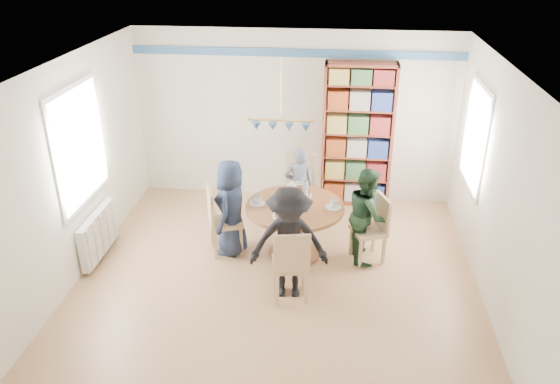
# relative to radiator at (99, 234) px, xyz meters

# --- Properties ---
(ground) EXTENTS (5.00, 5.00, 0.00)m
(ground) POSITION_rel_radiator_xyz_m (2.42, -0.30, -0.35)
(ground) COLOR tan
(room_shell) EXTENTS (5.00, 5.00, 5.00)m
(room_shell) POSITION_rel_radiator_xyz_m (2.16, 0.57, 1.30)
(room_shell) COLOR white
(room_shell) RESTS_ON ground
(radiator) EXTENTS (0.12, 1.00, 0.60)m
(radiator) POSITION_rel_radiator_xyz_m (0.00, 0.00, 0.00)
(radiator) COLOR silver
(radiator) RESTS_ON ground
(dining_table) EXTENTS (1.30, 1.30, 0.75)m
(dining_table) POSITION_rel_radiator_xyz_m (2.59, 0.34, 0.21)
(dining_table) COLOR brown
(dining_table) RESTS_ON ground
(chair_left) EXTENTS (0.55, 0.55, 0.96)m
(chair_left) POSITION_rel_radiator_xyz_m (1.58, 0.30, 0.18)
(chair_left) COLOR #D1B180
(chair_left) RESTS_ON ground
(chair_right) EXTENTS (0.53, 0.53, 0.92)m
(chair_right) POSITION_rel_radiator_xyz_m (3.63, 0.36, 0.15)
(chair_right) COLOR #D1B180
(chair_right) RESTS_ON ground
(chair_far) EXTENTS (0.50, 0.50, 1.02)m
(chair_far) POSITION_rel_radiator_xyz_m (2.57, 1.38, 0.21)
(chair_far) COLOR #D1B180
(chair_far) RESTS_ON ground
(chair_near) EXTENTS (0.49, 0.49, 0.95)m
(chair_near) POSITION_rel_radiator_xyz_m (2.63, -0.66, 0.17)
(chair_near) COLOR #D1B180
(chair_near) RESTS_ON ground
(person_left) EXTENTS (0.50, 0.70, 1.33)m
(person_left) POSITION_rel_radiator_xyz_m (1.74, 0.34, 0.32)
(person_left) COLOR #1B253C
(person_left) RESTS_ON ground
(person_right) EXTENTS (0.55, 0.67, 1.29)m
(person_right) POSITION_rel_radiator_xyz_m (3.53, 0.38, 0.30)
(person_right) COLOR #1C3821
(person_right) RESTS_ON ground
(person_far) EXTENTS (0.49, 0.39, 1.20)m
(person_far) POSITION_rel_radiator_xyz_m (2.57, 1.26, 0.25)
(person_far) COLOR gray
(person_far) RESTS_ON ground
(person_near) EXTENTS (0.97, 0.63, 1.42)m
(person_near) POSITION_rel_radiator_xyz_m (2.59, -0.56, 0.36)
(person_near) COLOR black
(person_near) RESTS_ON ground
(bookshelf) EXTENTS (1.08, 0.32, 2.26)m
(bookshelf) POSITION_rel_radiator_xyz_m (3.40, 2.04, 0.76)
(bookshelf) COLOR maroon
(bookshelf) RESTS_ON ground
(tableware) EXTENTS (1.21, 1.21, 0.32)m
(tableware) POSITION_rel_radiator_xyz_m (2.56, 0.36, 0.47)
(tableware) COLOR white
(tableware) RESTS_ON dining_table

